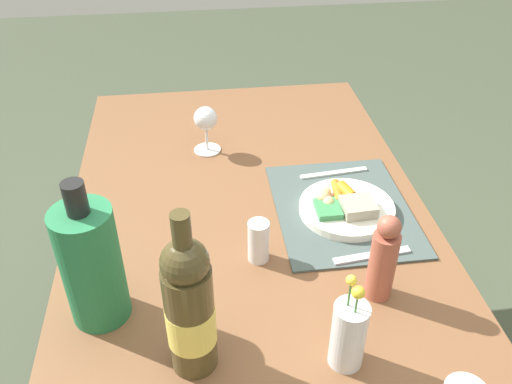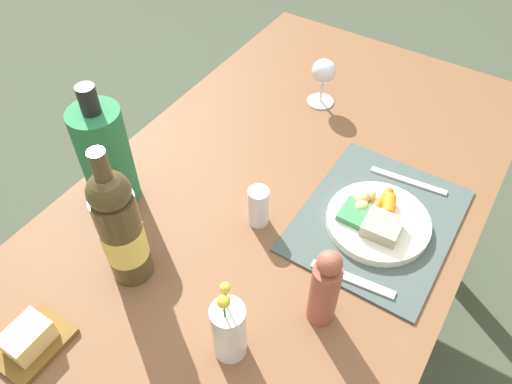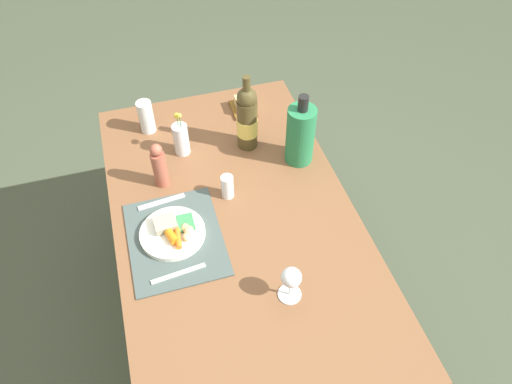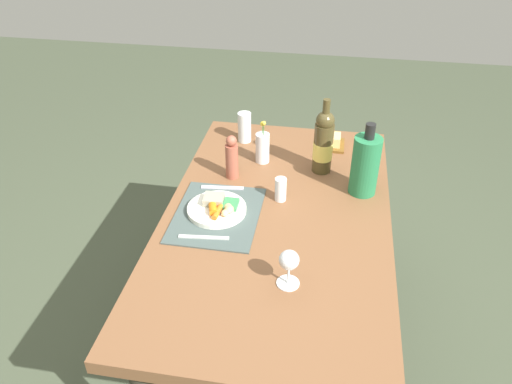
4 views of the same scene
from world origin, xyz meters
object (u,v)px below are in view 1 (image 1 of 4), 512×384
at_px(dinner_plate, 345,207).
at_px(knife, 334,173).
at_px(fork, 372,255).
at_px(wine_bottle, 189,308).
at_px(cooler_bottle, 91,264).
at_px(dining_table, 252,257).
at_px(salt_shaker, 257,241).
at_px(wine_glass, 206,121).
at_px(pepper_mill, 383,259).
at_px(flower_vase, 349,334).

bearing_deg(dinner_plate, knife, -4.70).
distance_m(fork, wine_bottle, 0.46).
relative_size(fork, cooler_bottle, 0.57).
relative_size(dining_table, fork, 8.49).
bearing_deg(dinner_plate, salt_shaker, 119.20).
bearing_deg(dining_table, wine_bottle, 157.72).
bearing_deg(salt_shaker, dinner_plate, -60.80).
bearing_deg(dinner_plate, wine_glass, 43.02).
xyz_separation_m(pepper_mill, wine_bottle, (-0.11, 0.36, 0.04)).
bearing_deg(fork, knife, -5.25).
distance_m(dining_table, knife, 0.31).
height_order(dining_table, fork, fork).
distance_m(dinner_plate, flower_vase, 0.42).
height_order(salt_shaker, wine_bottle, wine_bottle).
xyz_separation_m(cooler_bottle, flower_vase, (-0.17, -0.43, -0.05)).
relative_size(fork, flower_vase, 0.86).
relative_size(knife, wine_bottle, 0.55).
distance_m(fork, salt_shaker, 0.25).
xyz_separation_m(fork, salt_shaker, (0.03, 0.24, 0.04)).
height_order(fork, wine_bottle, wine_bottle).
xyz_separation_m(dining_table, wine_glass, (0.35, 0.08, 0.19)).
relative_size(knife, cooler_bottle, 0.60).
relative_size(dinner_plate, flower_vase, 1.12).
bearing_deg(flower_vase, fork, -26.91).
distance_m(knife, wine_bottle, 0.67).
distance_m(wine_glass, flower_vase, 0.76).
bearing_deg(cooler_bottle, dining_table, -55.24).
xyz_separation_m(dinner_plate, wine_glass, (0.33, 0.31, 0.07)).
xyz_separation_m(wine_bottle, flower_vase, (-0.03, -0.26, -0.06)).
relative_size(wine_glass, wine_bottle, 0.41).
bearing_deg(cooler_bottle, wine_glass, -22.34).
height_order(pepper_mill, wine_glass, pepper_mill).
distance_m(fork, wine_glass, 0.59).
bearing_deg(wine_bottle, flower_vase, -97.10).
bearing_deg(dining_table, fork, -120.04).
distance_m(cooler_bottle, flower_vase, 0.47).
distance_m(dinner_plate, wine_bottle, 0.53).
bearing_deg(wine_glass, fork, -146.25).
bearing_deg(cooler_bottle, wine_bottle, -128.14).
bearing_deg(salt_shaker, wine_bottle, 149.82).
distance_m(salt_shaker, wine_glass, 0.46).
bearing_deg(fork, cooler_bottle, 92.07).
bearing_deg(pepper_mill, wine_glass, 27.46).
relative_size(knife, salt_shaker, 1.86).
bearing_deg(cooler_bottle, flower_vase, -111.12).
height_order(dinner_plate, fork, dinner_plate).
distance_m(fork, flower_vase, 0.28).
bearing_deg(dining_table, cooler_bottle, 124.76).
height_order(dining_table, cooler_bottle, cooler_bottle).
distance_m(dinner_plate, knife, 0.16).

